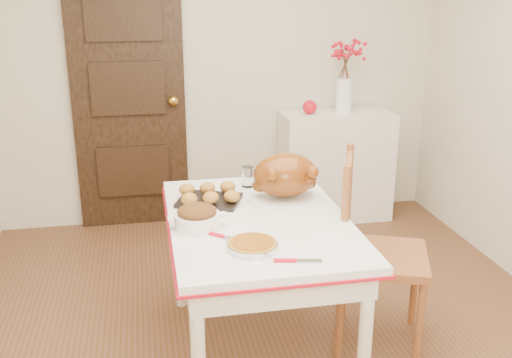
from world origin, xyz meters
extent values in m
cube|color=#543116|center=(0.00, 0.00, 0.00)|extent=(3.50, 4.00, 0.00)
cube|color=beige|center=(0.00, 2.00, 1.25)|extent=(3.50, 0.00, 2.50)
cube|color=black|center=(-0.70, 1.97, 1.03)|extent=(0.85, 0.06, 2.06)
cube|color=silver|center=(0.91, 1.78, 0.44)|extent=(0.88, 0.39, 0.88)
sphere|color=red|center=(0.68, 1.78, 0.94)|extent=(0.11, 0.11, 0.11)
cylinder|color=#87440D|center=(-0.17, -0.32, 0.79)|extent=(0.24, 0.24, 0.05)
cylinder|color=white|center=(-0.05, 0.49, 0.82)|extent=(0.08, 0.08, 0.12)
camera|label=1|loc=(-0.60, -2.57, 1.85)|focal=41.17mm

